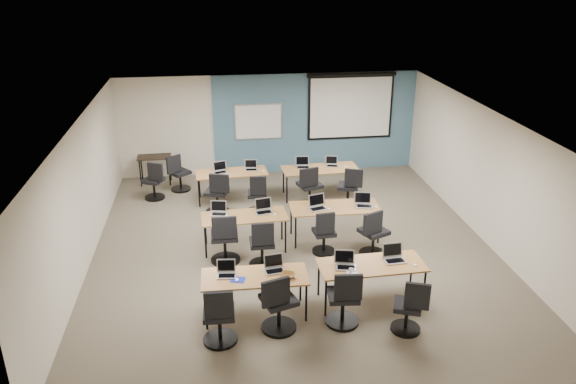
{
  "coord_description": "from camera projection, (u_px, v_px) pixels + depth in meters",
  "views": [
    {
      "loc": [
        -1.49,
        -10.07,
        5.45
      ],
      "look_at": [
        -0.05,
        0.4,
        1.06
      ],
      "focal_mm": 35.0,
      "sensor_mm": 36.0,
      "label": 1
    }
  ],
  "objects": [
    {
      "name": "laptop_4",
      "position": [
        219.0,
        211.0,
        11.24
      ],
      "size": [
        0.32,
        0.28,
        0.25
      ],
      "rotation": [
        0.0,
        0.0,
        -0.2
      ],
      "color": "#B0B0BD",
      "rests_on": "training_table_mid_left"
    },
    {
      "name": "task_chair_2",
      "position": [
        344.0,
        302.0,
        8.89
      ],
      "size": [
        0.54,
        0.54,
        1.02
      ],
      "rotation": [
        0.0,
        0.0,
        -0.09
      ],
      "color": "black",
      "rests_on": "floor"
    },
    {
      "name": "mouse_6",
      "position": [
        329.0,
        209.0,
        11.45
      ],
      "size": [
        0.06,
        0.1,
        0.03
      ],
      "primitive_type": "ellipsoid",
      "rotation": [
        0.0,
        0.0,
        -0.02
      ],
      "color": "white",
      "rests_on": "training_table_mid_right"
    },
    {
      "name": "blue_mousepad",
      "position": [
        238.0,
        280.0,
        8.93
      ],
      "size": [
        0.27,
        0.24,
        0.01
      ],
      "primitive_type": "cube",
      "rotation": [
        0.0,
        0.0,
        -0.28
      ],
      "color": "#1823A4",
      "rests_on": "training_table_front_left"
    },
    {
      "name": "ceiling",
      "position": [
        294.0,
        119.0,
        10.45
      ],
      "size": [
        8.0,
        9.0,
        0.02
      ],
      "primitive_type": "cube",
      "color": "white",
      "rests_on": "ground"
    },
    {
      "name": "wall_back",
      "position": [
        269.0,
        124.0,
        15.09
      ],
      "size": [
        8.0,
        0.04,
        2.7
      ],
      "primitive_type": "cube",
      "color": "beige",
      "rests_on": "ground"
    },
    {
      "name": "floor",
      "position": [
        293.0,
        247.0,
        11.49
      ],
      "size": [
        8.0,
        9.0,
        0.02
      ],
      "primitive_type": "cube",
      "color": "#6B6354",
      "rests_on": "ground"
    },
    {
      "name": "task_chair_11",
      "position": [
        349.0,
        190.0,
        13.22
      ],
      "size": [
        0.54,
        0.52,
        1.0
      ],
      "rotation": [
        0.0,
        0.0,
        -0.34
      ],
      "color": "black",
      "rests_on": "floor"
    },
    {
      "name": "spare_chair_b",
      "position": [
        154.0,
        184.0,
        13.65
      ],
      "size": [
        0.53,
        0.49,
        0.97
      ],
      "rotation": [
        0.0,
        0.0,
        -0.47
      ],
      "color": "black",
      "rests_on": "floor"
    },
    {
      "name": "task_chair_4",
      "position": [
        225.0,
        242.0,
        10.76
      ],
      "size": [
        0.57,
        0.57,
        1.05
      ],
      "rotation": [
        0.0,
        0.0,
        -0.01
      ],
      "color": "black",
      "rests_on": "floor"
    },
    {
      "name": "wall_front",
      "position": [
        347.0,
        322.0,
        6.85
      ],
      "size": [
        8.0,
        0.04,
        2.7
      ],
      "primitive_type": "cube",
      "color": "beige",
      "rests_on": "ground"
    },
    {
      "name": "coffee_cup",
      "position": [
        351.0,
        271.0,
        9.11
      ],
      "size": [
        0.07,
        0.07,
        0.05
      ],
      "primitive_type": "imported",
      "rotation": [
        0.0,
        0.0,
        -0.27
      ],
      "color": "white",
      "rests_on": "snack_plate"
    },
    {
      "name": "laptop_2",
      "position": [
        345.0,
        263.0,
        9.3
      ],
      "size": [
        0.34,
        0.29,
        0.26
      ],
      "rotation": [
        0.0,
        0.0,
        -0.23
      ],
      "color": "silver",
      "rests_on": "training_table_front_right"
    },
    {
      "name": "laptop_5",
      "position": [
        264.0,
        209.0,
        11.32
      ],
      "size": [
        0.34,
        0.29,
        0.26
      ],
      "rotation": [
        0.0,
        0.0,
        0.21
      ],
      "color": "#AAAAAA",
      "rests_on": "training_table_mid_left"
    },
    {
      "name": "blue_accent_panel",
      "position": [
        315.0,
        123.0,
        15.22
      ],
      "size": [
        5.5,
        0.04,
        2.7
      ],
      "primitive_type": "cube",
      "color": "#3D5977",
      "rests_on": "wall_back"
    },
    {
      "name": "task_chair_7",
      "position": [
        373.0,
        237.0,
        10.99
      ],
      "size": [
        0.58,
        0.54,
        1.02
      ],
      "rotation": [
        0.0,
        0.0,
        0.42
      ],
      "color": "black",
      "rests_on": "floor"
    },
    {
      "name": "task_chair_10",
      "position": [
        309.0,
        190.0,
        13.19
      ],
      "size": [
        0.58,
        0.57,
        1.05
      ],
      "rotation": [
        0.0,
        0.0,
        0.28
      ],
      "color": "black",
      "rests_on": "floor"
    },
    {
      "name": "training_table_back_left",
      "position": [
        232.0,
        174.0,
        13.48
      ],
      "size": [
        1.7,
        0.71,
        0.73
      ],
      "rotation": [
        0.0,
        0.0,
        0.07
      ],
      "color": "#A6723C",
      "rests_on": "floor"
    },
    {
      "name": "task_chair_6",
      "position": [
        324.0,
        236.0,
        11.1
      ],
      "size": [
        0.46,
        0.46,
        0.95
      ],
      "rotation": [
        0.0,
        0.0,
        0.1
      ],
      "color": "black",
      "rests_on": "floor"
    },
    {
      "name": "mouse_11",
      "position": [
        346.0,
        167.0,
        13.77
      ],
      "size": [
        0.06,
        0.1,
        0.03
      ],
      "primitive_type": "ellipsoid",
      "rotation": [
        0.0,
        0.0,
        -0.01
      ],
      "color": "white",
      "rests_on": "training_table_back_right"
    },
    {
      "name": "laptop_10",
      "position": [
        303.0,
        165.0,
        13.77
      ],
      "size": [
        0.33,
        0.28,
        0.25
      ],
      "rotation": [
        0.0,
        0.0,
        -0.1
      ],
      "color": "#B2B2B2",
      "rests_on": "training_table_back_right"
    },
    {
      "name": "mouse_3",
      "position": [
        415.0,
        265.0,
        9.34
      ],
      "size": [
        0.08,
        0.1,
        0.03
      ],
      "primitive_type": "ellipsoid",
      "rotation": [
        0.0,
        0.0,
        0.31
      ],
      "color": "white",
      "rests_on": "training_table_front_right"
    },
    {
      "name": "projector_screen",
      "position": [
        351.0,
        103.0,
        15.07
      ],
      "size": [
        2.4,
        0.1,
        1.82
      ],
      "color": "black",
      "rests_on": "wall_back"
    },
    {
      "name": "laptop_6",
      "position": [
        317.0,
        205.0,
        11.49
      ],
      "size": [
        0.36,
        0.3,
        0.27
      ],
      "rotation": [
        0.0,
        0.0,
        0.29
      ],
      "color": "silver",
      "rests_on": "training_table_mid_right"
    },
    {
      "name": "task_chair_3",
      "position": [
        409.0,
        311.0,
        8.73
      ],
      "size": [
        0.5,
        0.47,
        0.96
      ],
      "rotation": [
        0.0,
        0.0,
        -0.37
      ],
      "color": "black",
      "rests_on": "floor"
    },
    {
      "name": "whiteboard",
      "position": [
        258.0,
        122.0,
        14.95
      ],
      "size": [
        1.28,
        0.03,
        0.98
      ],
      "color": "#B5BAC1",
      "rests_on": "wall_back"
    },
    {
      "name": "wall_left",
      "position": [
        82.0,
        197.0,
        10.47
      ],
      "size": [
        0.04,
        9.0,
        2.7
      ],
      "primitive_type": "cube",
      "color": "beige",
      "rests_on": "ground"
    },
    {
      "name": "task_chair_9",
      "position": [
        257.0,
        197.0,
        12.91
      ],
      "size": [
        0.46,
        0.46,
        0.95
      ],
      "rotation": [
        0.0,
        0.0,
        -0.11
      ],
      "color": "black",
      "rests_on": "floor"
    },
    {
      "name": "mouse_1",
      "position": [
        295.0,
        277.0,
        8.99
      ],
      "size": [
        0.09,
        0.11,
        0.03
      ],
      "primitive_type": "ellipsoid",
      "rotation": [
        0.0,
        0.0,
        0.31
      ],
      "color": "white",
      "rests_on": "training_table_front_left"
    },
    {
      "name": "laptop_1",
      "position": [
        274.0,
        267.0,
        9.19
      ],
      "size": [
        0.32,
        0.28,
        0.25
      ],
      "rotation": [
        0.0,
        0.0,
        0.15
      ],
      "color": "#B8B9C6",
      "rests_on": "training_table_front_left"
    },
    {
      "name": "task_chair_8",
      "position": [
        218.0,
        196.0,
        12.85
      ],
      "size": [
        0.56,
        0.55,
        1.03
      ],
      "rotation": [
        0.0,
        0.0,
        -0.28
      ],
      "color": "black",
      "rests_on": "floor"
    },
    {
      "name": "utility_table",
      "position": [
        154.0,
        160.0,
        14.52
      ],
      "size": [
        0.86,
        0.48,
        0.75
      ],
      "rotation": [
        0.0,
        0.0,
        0.04
      ],
      "color": "black",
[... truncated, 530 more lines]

